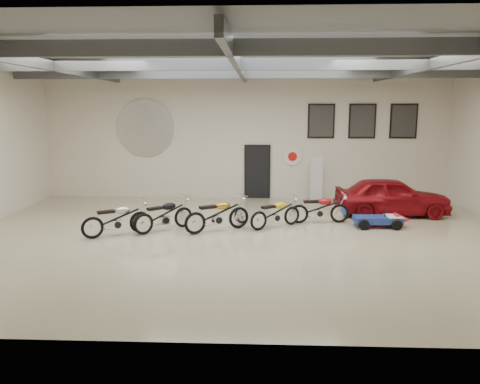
{
  "coord_description": "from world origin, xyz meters",
  "views": [
    {
      "loc": [
        0.58,
        -12.73,
        3.63
      ],
      "look_at": [
        0.0,
        1.2,
        1.1
      ],
      "focal_mm": 35.0,
      "sensor_mm": 36.0,
      "label": 1
    }
  ],
  "objects_px": {
    "motorcycle_yellow": "(276,212)",
    "motorcycle_red": "(319,208)",
    "go_kart": "(383,217)",
    "vintage_car": "(392,196)",
    "banner_stand": "(317,178)",
    "motorcycle_silver": "(117,218)",
    "motorcycle_black": "(164,214)",
    "motorcycle_gold": "(217,214)"
  },
  "relations": [
    {
      "from": "motorcycle_black",
      "to": "motorcycle_gold",
      "type": "bearing_deg",
      "value": -41.63
    },
    {
      "from": "vintage_car",
      "to": "motorcycle_gold",
      "type": "bearing_deg",
      "value": 112.22
    },
    {
      "from": "motorcycle_silver",
      "to": "motorcycle_black",
      "type": "distance_m",
      "value": 1.38
    },
    {
      "from": "motorcycle_silver",
      "to": "motorcycle_yellow",
      "type": "distance_m",
      "value": 4.71
    },
    {
      "from": "banner_stand",
      "to": "vintage_car",
      "type": "distance_m",
      "value": 3.32
    },
    {
      "from": "go_kart",
      "to": "vintage_car",
      "type": "relative_size",
      "value": 0.46
    },
    {
      "from": "motorcycle_silver",
      "to": "banner_stand",
      "type": "bearing_deg",
      "value": 8.71
    },
    {
      "from": "motorcycle_gold",
      "to": "vintage_car",
      "type": "bearing_deg",
      "value": -8.31
    },
    {
      "from": "motorcycle_black",
      "to": "vintage_car",
      "type": "bearing_deg",
      "value": -23.82
    },
    {
      "from": "banner_stand",
      "to": "vintage_car",
      "type": "bearing_deg",
      "value": -59.26
    },
    {
      "from": "banner_stand",
      "to": "motorcycle_black",
      "type": "height_order",
      "value": "banner_stand"
    },
    {
      "from": "motorcycle_red",
      "to": "vintage_car",
      "type": "xyz_separation_m",
      "value": [
        2.59,
        1.24,
        0.17
      ]
    },
    {
      "from": "banner_stand",
      "to": "vintage_car",
      "type": "height_order",
      "value": "banner_stand"
    },
    {
      "from": "banner_stand",
      "to": "vintage_car",
      "type": "xyz_separation_m",
      "value": [
        2.26,
        -2.42,
        -0.24
      ]
    },
    {
      "from": "motorcycle_yellow",
      "to": "go_kart",
      "type": "xyz_separation_m",
      "value": [
        3.28,
        0.17,
        -0.15
      ]
    },
    {
      "from": "motorcycle_black",
      "to": "motorcycle_gold",
      "type": "height_order",
      "value": "motorcycle_gold"
    },
    {
      "from": "motorcycle_gold",
      "to": "vintage_car",
      "type": "distance_m",
      "value": 6.21
    },
    {
      "from": "banner_stand",
      "to": "motorcycle_red",
      "type": "bearing_deg",
      "value": -107.44
    },
    {
      "from": "motorcycle_red",
      "to": "vintage_car",
      "type": "height_order",
      "value": "vintage_car"
    },
    {
      "from": "banner_stand",
      "to": "motorcycle_silver",
      "type": "relative_size",
      "value": 0.91
    },
    {
      "from": "banner_stand",
      "to": "motorcycle_yellow",
      "type": "bearing_deg",
      "value": -124.31
    },
    {
      "from": "motorcycle_gold",
      "to": "banner_stand",
      "type": "bearing_deg",
      "value": 23.27
    },
    {
      "from": "motorcycle_yellow",
      "to": "motorcycle_red",
      "type": "distance_m",
      "value": 1.54
    },
    {
      "from": "banner_stand",
      "to": "motorcycle_yellow",
      "type": "relative_size",
      "value": 0.98
    },
    {
      "from": "motorcycle_silver",
      "to": "go_kart",
      "type": "distance_m",
      "value": 7.96
    },
    {
      "from": "motorcycle_black",
      "to": "go_kart",
      "type": "relative_size",
      "value": 1.1
    },
    {
      "from": "motorcycle_silver",
      "to": "motorcycle_gold",
      "type": "bearing_deg",
      "value": -19.97
    },
    {
      "from": "banner_stand",
      "to": "motorcycle_red",
      "type": "height_order",
      "value": "banner_stand"
    },
    {
      "from": "motorcycle_silver",
      "to": "motorcycle_gold",
      "type": "xyz_separation_m",
      "value": [
        2.84,
        0.6,
        0.02
      ]
    },
    {
      "from": "motorcycle_black",
      "to": "motorcycle_red",
      "type": "height_order",
      "value": "motorcycle_black"
    },
    {
      "from": "motorcycle_red",
      "to": "go_kart",
      "type": "relative_size",
      "value": 1.07
    },
    {
      "from": "motorcycle_red",
      "to": "vintage_car",
      "type": "distance_m",
      "value": 2.88
    },
    {
      "from": "motorcycle_silver",
      "to": "vintage_car",
      "type": "relative_size",
      "value": 0.51
    },
    {
      "from": "banner_stand",
      "to": "vintage_car",
      "type": "relative_size",
      "value": 0.46
    },
    {
      "from": "motorcycle_yellow",
      "to": "motorcycle_red",
      "type": "height_order",
      "value": "motorcycle_red"
    },
    {
      "from": "banner_stand",
      "to": "motorcycle_yellow",
      "type": "distance_m",
      "value": 4.65
    },
    {
      "from": "motorcycle_red",
      "to": "go_kart",
      "type": "xyz_separation_m",
      "value": [
        1.87,
        -0.46,
        -0.17
      ]
    },
    {
      "from": "motorcycle_black",
      "to": "motorcycle_red",
      "type": "relative_size",
      "value": 1.04
    },
    {
      "from": "motorcycle_black",
      "to": "go_kart",
      "type": "xyz_separation_m",
      "value": [
        6.61,
        0.69,
        -0.19
      ]
    },
    {
      "from": "motorcycle_red",
      "to": "go_kart",
      "type": "height_order",
      "value": "motorcycle_red"
    },
    {
      "from": "motorcycle_gold",
      "to": "motorcycle_red",
      "type": "bearing_deg",
      "value": -10.96
    },
    {
      "from": "banner_stand",
      "to": "motorcycle_yellow",
      "type": "height_order",
      "value": "banner_stand"
    }
  ]
}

